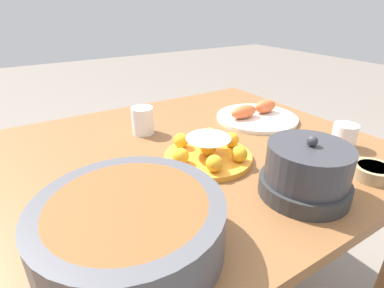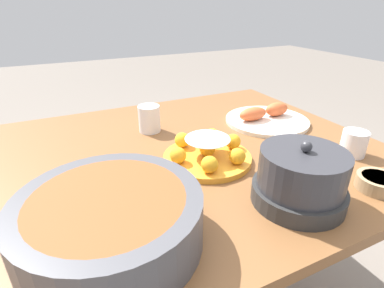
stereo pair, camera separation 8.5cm
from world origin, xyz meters
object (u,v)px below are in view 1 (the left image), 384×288
object	(u,v)px
warming_pot	(306,172)
cup_far	(344,136)
dining_table	(177,180)
cup_near	(143,121)
cake_plate	(208,151)
seafood_platter	(256,115)
serving_bowl	(130,224)
sauce_bowl	(373,171)

from	to	relation	value
warming_pot	cup_far	bearing A→B (deg)	-161.50
dining_table	cup_near	bearing A→B (deg)	-83.39
cake_plate	cup_far	world-z (taller)	cake_plate
dining_table	seafood_platter	bearing A→B (deg)	-167.77
cake_plate	seafood_platter	xyz separation A→B (m)	(-0.34, -0.17, -0.01)
seafood_platter	cup_far	size ratio (longest dim) A/B	4.09
dining_table	serving_bowl	world-z (taller)	serving_bowl
cake_plate	seafood_platter	distance (m)	0.38
cup_near	warming_pot	world-z (taller)	warming_pot
dining_table	seafood_platter	xyz separation A→B (m)	(-0.39, -0.09, 0.11)
cup_far	cup_near	bearing A→B (deg)	-41.76
seafood_platter	cup_near	distance (m)	0.43
dining_table	cup_near	distance (m)	0.24
cake_plate	serving_bowl	bearing A→B (deg)	32.96
serving_bowl	dining_table	bearing A→B (deg)	-131.85
sauce_bowl	cup_far	world-z (taller)	cup_far
dining_table	seafood_platter	size ratio (longest dim) A/B	4.08
serving_bowl	sauce_bowl	world-z (taller)	serving_bowl
cake_plate	cup_far	size ratio (longest dim) A/B	3.35
cake_plate	serving_bowl	world-z (taller)	serving_bowl
dining_table	warming_pot	size ratio (longest dim) A/B	6.02
cake_plate	cup_far	bearing A→B (deg)	159.03
cake_plate	serving_bowl	distance (m)	0.37
dining_table	sauce_bowl	size ratio (longest dim) A/B	12.63
sauce_bowl	cake_plate	bearing A→B (deg)	-45.13
cup_far	serving_bowl	bearing A→B (deg)	3.94
sauce_bowl	serving_bowl	bearing A→B (deg)	-9.27
serving_bowl	warming_pot	bearing A→B (deg)	172.36
dining_table	serving_bowl	xyz separation A→B (m)	(0.25, 0.28, 0.15)
serving_bowl	cup_far	world-z (taller)	serving_bowl
cake_plate	warming_pot	world-z (taller)	warming_pot
serving_bowl	warming_pot	xyz separation A→B (m)	(-0.40, 0.05, 0.01)
dining_table	cake_plate	size ratio (longest dim) A/B	4.99
cake_plate	warming_pot	bearing A→B (deg)	109.66
dining_table	cake_plate	bearing A→B (deg)	124.79
sauce_bowl	cup_near	xyz separation A→B (m)	(0.38, -0.57, 0.03)
cup_near	cup_far	world-z (taller)	cup_near
seafood_platter	cup_near	size ratio (longest dim) A/B	3.33
cup_far	warming_pot	world-z (taller)	warming_pot
serving_bowl	sauce_bowl	bearing A→B (deg)	170.73
cup_near	warming_pot	size ratio (longest dim) A/B	0.44
serving_bowl	cup_near	bearing A→B (deg)	-115.99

